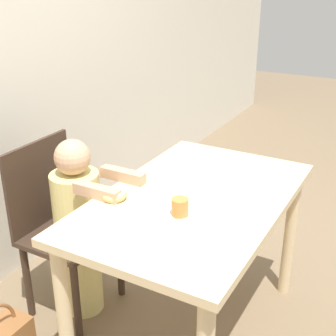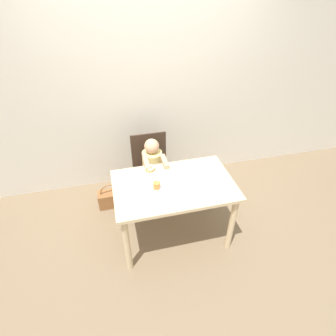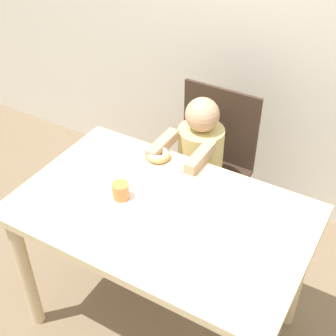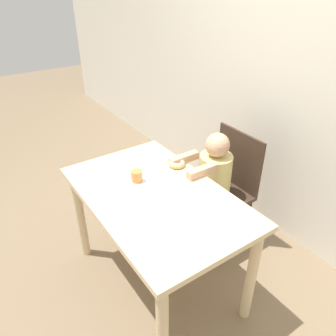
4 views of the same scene
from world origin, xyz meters
name	(u,v)px [view 4 (image 4 of 4)]	position (x,y,z in m)	size (l,w,h in m)	color
ground_plane	(158,280)	(0.00, 0.00, 0.00)	(12.00, 12.00, 0.00)	#7A664C
wall_back	(299,72)	(0.00, 1.13, 1.25)	(8.00, 0.05, 2.50)	silver
dining_table	(156,209)	(0.00, 0.00, 0.62)	(1.16, 0.72, 0.73)	beige
chair	(225,187)	(-0.11, 0.67, 0.45)	(0.42, 0.37, 0.87)	#38281E
child_figure	(213,191)	(-0.11, 0.55, 0.47)	(0.24, 0.43, 0.92)	#E0D17F
donut	(177,163)	(-0.18, 0.28, 0.75)	(0.11, 0.11, 0.04)	#DBB270
napkin	(145,186)	(-0.10, -0.01, 0.73)	(0.23, 0.23, 0.00)	white
handbag	(178,193)	(-0.62, 0.62, 0.11)	(0.33, 0.15, 0.34)	brown
cup	(137,176)	(-0.17, -0.02, 0.76)	(0.07, 0.07, 0.07)	orange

